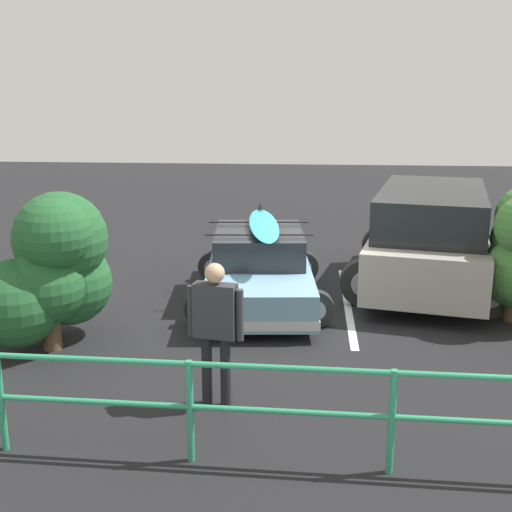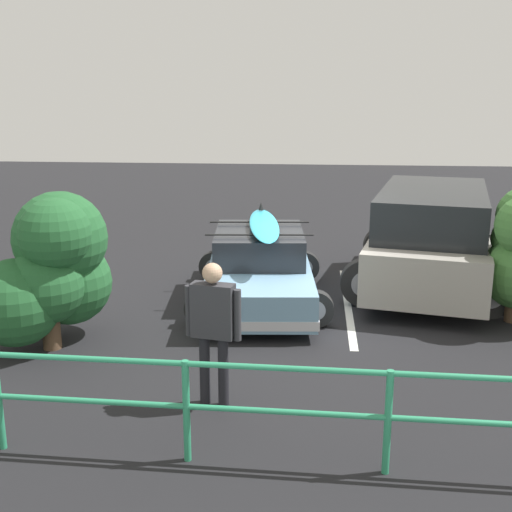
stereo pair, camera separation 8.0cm
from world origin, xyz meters
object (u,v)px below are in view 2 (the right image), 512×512
sedan_car (259,268)px  suv_car (431,237)px  person_bystander (213,321)px  bush_near_left (50,269)px

sedan_car → suv_car: 3.21m
suv_car → sedan_car: bearing=18.9°
sedan_car → person_bystander: bearing=87.3°
sedan_car → person_bystander: size_ratio=2.44×
sedan_car → suv_car: suv_car is taller
sedan_car → bush_near_left: bearing=39.5°
suv_car → person_bystander: (3.20, 4.85, 0.07)m
sedan_car → suv_car: (-3.01, -1.03, 0.37)m
sedan_car → suv_car: size_ratio=0.84×
suv_car → person_bystander: bearing=56.6°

